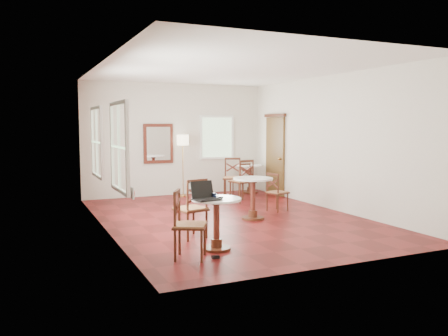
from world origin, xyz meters
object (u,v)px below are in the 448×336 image
at_px(laptop, 205,195).
at_px(mouse, 220,198).
at_px(cafe_table_back, 250,176).
at_px(floor_lamp, 183,144).
at_px(chair_back_b, 232,177).
at_px(water_glass, 206,194).
at_px(chair_near_a, 192,208).
at_px(chair_mid_a, 242,181).
at_px(chair_mid_b, 277,192).
at_px(power_adapter, 216,257).
at_px(chair_back_a, 242,179).
at_px(cafe_table_near, 216,218).
at_px(navy_mug, 215,196).
at_px(cafe_table_mid, 253,194).
at_px(chair_near_b, 188,225).

relative_size(laptop, mouse, 4.25).
xyz_separation_m(cafe_table_back, floor_lamp, (-1.89, 0.23, 0.90)).
distance_m(chair_back_b, water_glass, 5.24).
height_order(chair_near_a, chair_mid_a, chair_mid_a).
height_order(chair_back_b, water_glass, chair_back_b).
distance_m(chair_mid_b, power_adapter, 3.85).
relative_size(chair_near_a, water_glass, 9.72).
height_order(chair_back_a, floor_lamp, floor_lamp).
relative_size(cafe_table_back, chair_back_b, 0.77).
bearing_deg(cafe_table_near, chair_back_b, 62.25).
height_order(chair_back_b, navy_mug, chair_back_b).
relative_size(cafe_table_mid, cafe_table_back, 1.07).
xyz_separation_m(cafe_table_mid, floor_lamp, (-0.29, 3.44, 0.87)).
relative_size(cafe_table_mid, power_adapter, 7.96).
relative_size(chair_near_a, mouse, 10.17).
relative_size(chair_mid_b, chair_back_a, 0.98).
height_order(chair_near_a, chair_near_b, chair_near_a).
distance_m(cafe_table_mid, chair_back_a, 3.22).
bearing_deg(navy_mug, water_glass, 133.45).
height_order(navy_mug, power_adapter, navy_mug).
bearing_deg(cafe_table_back, chair_mid_b, -105.09).
height_order(cafe_table_back, floor_lamp, floor_lamp).
relative_size(cafe_table_back, chair_near_b, 0.80).
height_order(cafe_table_near, cafe_table_back, cafe_table_near).
bearing_deg(chair_back_a, chair_mid_b, 71.22).
distance_m(chair_near_b, chair_mid_a, 4.90).
bearing_deg(chair_mid_b, chair_near_a, 103.30).
distance_m(chair_mid_b, floor_lamp, 3.26).
xyz_separation_m(floor_lamp, power_adapter, (-1.47, -5.66, -1.37)).
bearing_deg(chair_near_a, chair_mid_b, -163.99).
bearing_deg(chair_near_a, chair_back_b, -138.39).
relative_size(navy_mug, water_glass, 1.01).
height_order(chair_back_a, water_glass, water_glass).
bearing_deg(chair_mid_b, power_adapter, 118.95).
xyz_separation_m(cafe_table_mid, chair_back_b, (0.88, 2.85, -0.01)).
xyz_separation_m(chair_mid_b, navy_mug, (-2.48, -2.36, 0.41)).
xyz_separation_m(chair_back_a, floor_lamp, (-1.52, 0.47, 0.96)).
distance_m(cafe_table_mid, chair_near_a, 1.91).
xyz_separation_m(chair_mid_a, mouse, (-2.27, -3.84, 0.29)).
distance_m(cafe_table_mid, mouse, 2.46).
relative_size(cafe_table_near, navy_mug, 7.60).
distance_m(cafe_table_back, laptop, 6.10).
relative_size(chair_near_b, water_glass, 9.43).
xyz_separation_m(mouse, water_glass, (-0.15, 0.20, 0.03)).
bearing_deg(power_adapter, chair_back_b, 62.49).
xyz_separation_m(cafe_table_mid, mouse, (-1.55, -1.90, 0.29)).
height_order(cafe_table_mid, power_adapter, cafe_table_mid).
bearing_deg(power_adapter, chair_near_b, 154.82).
bearing_deg(cafe_table_mid, chair_mid_a, 69.53).
xyz_separation_m(chair_near_b, water_glass, (0.41, 0.35, 0.36)).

